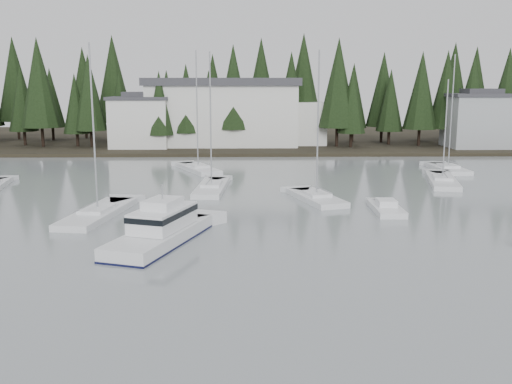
# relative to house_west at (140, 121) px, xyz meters

# --- Properties ---
(far_shore_land) EXTENTS (240.00, 54.00, 1.00)m
(far_shore_land) POSITION_rel_house_west_xyz_m (18.00, 18.00, -4.65)
(far_shore_land) COLOR black
(far_shore_land) RESTS_ON ground
(conifer_treeline) EXTENTS (200.00, 22.00, 20.00)m
(conifer_treeline) POSITION_rel_house_west_xyz_m (18.00, 7.00, -4.65)
(conifer_treeline) COLOR black
(conifer_treeline) RESTS_ON ground
(house_west) EXTENTS (9.54, 7.42, 8.75)m
(house_west) POSITION_rel_house_west_xyz_m (0.00, 0.00, 0.00)
(house_west) COLOR silver
(house_west) RESTS_ON ground
(house_east_a) EXTENTS (10.60, 8.48, 9.25)m
(house_east_a) POSITION_rel_house_west_xyz_m (54.00, -1.00, 0.25)
(house_east_a) COLOR #999EA0
(house_east_a) RESTS_ON ground
(harbor_inn) EXTENTS (29.50, 11.50, 10.90)m
(harbor_inn) POSITION_rel_house_west_xyz_m (15.04, 3.34, 1.12)
(harbor_inn) COLOR silver
(harbor_inn) RESTS_ON ground
(cabin_cruiser_center) EXTENTS (6.44, 10.94, 4.49)m
(cabin_cruiser_center) POSITION_rel_house_west_xyz_m (11.00, -54.44, -3.98)
(cabin_cruiser_center) COLOR silver
(cabin_cruiser_center) RESTS_ON ground
(sailboat_0) EXTENTS (4.96, 8.49, 13.92)m
(sailboat_0) POSITION_rel_house_west_xyz_m (23.12, -40.68, -4.57)
(sailboat_0) COLOR silver
(sailboat_0) RESTS_ON ground
(sailboat_1) EXTENTS (6.38, 9.58, 14.94)m
(sailboat_1) POSITION_rel_house_west_xyz_m (10.87, -22.17, -4.57)
(sailboat_1) COLOR silver
(sailboat_1) RESTS_ON ground
(sailboat_2) EXTENTS (5.07, 11.12, 11.47)m
(sailboat_2) POSITION_rel_house_west_xyz_m (37.83, -31.46, -4.60)
(sailboat_2) COLOR silver
(sailboat_2) RESTS_ON ground
(sailboat_4) EXTENTS (4.43, 10.95, 14.11)m
(sailboat_4) POSITION_rel_house_west_xyz_m (4.80, -46.59, -4.59)
(sailboat_4) COLOR silver
(sailboat_4) RESTS_ON ground
(sailboat_7) EXTENTS (3.35, 10.25, 14.07)m
(sailboat_7) POSITION_rel_house_west_xyz_m (13.27, -35.20, -4.58)
(sailboat_7) COLOR silver
(sailboat_7) RESTS_ON ground
(sailboat_9) EXTENTS (3.19, 8.25, 14.45)m
(sailboat_9) POSITION_rel_house_west_xyz_m (41.47, -22.92, -4.57)
(sailboat_9) COLOR silver
(sailboat_9) RESTS_ON ground
(runabout_1) EXTENTS (2.33, 5.76, 1.42)m
(runabout_1) POSITION_rel_house_west_xyz_m (28.35, -45.37, -4.52)
(runabout_1) COLOR silver
(runabout_1) RESTS_ON ground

